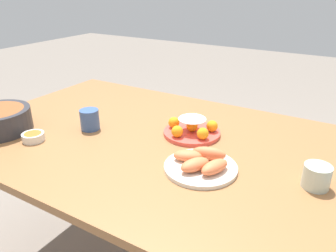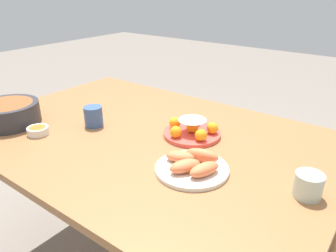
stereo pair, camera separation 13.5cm
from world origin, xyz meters
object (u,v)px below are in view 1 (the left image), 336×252
Objects in this scene: dining_table at (145,152)px; cup_near at (316,176)px; cup_far at (90,120)px; cake_plate at (192,129)px; seafood_platter at (201,164)px; sauce_bowl at (33,137)px.

dining_table is 18.50× the size of cup_near.
cup_near is 0.95× the size of cup_far.
cake_plate is 0.27m from seafood_platter.
cup_near is at bearing -167.12° from sauce_bowl.
sauce_bowl is at bearing 59.75° from cup_far.
seafood_platter reaches higher than sauce_bowl.
cup_near is 0.91m from cup_far.
cup_far is (0.23, 0.07, 0.13)m from dining_table.
sauce_bowl is at bearing 37.62° from dining_table.
cake_plate reaches higher than cup_near.
cup_far is (0.56, -0.05, 0.02)m from seafood_platter.
cup_far reaches higher than seafood_platter.
cake_plate is at bearing -148.40° from dining_table.
cup_near reaches higher than seafood_platter.
sauce_bowl is 0.69m from seafood_platter.
seafood_platter is 2.83× the size of cup_far.
cake_plate is (-0.17, -0.10, 0.11)m from dining_table.
cake_plate is 2.70× the size of sauce_bowl.
dining_table is at bearing -3.18° from cup_near.
sauce_bowl is 0.35× the size of seafood_platter.
cake_plate is 0.52m from cup_near.
cup_far is at bearing 2.03° from cup_near.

